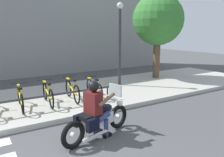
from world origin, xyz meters
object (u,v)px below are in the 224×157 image
Objects in this scene: bike_rack at (24,100)px; bicycle_3 at (20,98)px; bicycle_5 at (72,90)px; bicycle_4 at (48,94)px; tree_near_rack at (158,20)px; bicycle_6 at (94,88)px; rider at (96,106)px; street_lamp at (120,37)px; motorcycle at (98,119)px.

bicycle_3 is at bearing 89.95° from bike_rack.
bicycle_5 is at bearing 17.72° from bike_rack.
bicycle_4 is 6.88m from tree_near_rack.
bicycle_6 reaches higher than bike_rack.
bicycle_5 reaches higher than bike_rack.
bicycle_4 is (-0.33, 2.79, -0.32)m from rider.
bicycle_3 reaches higher than bike_rack.
bicycle_5 is at bearing -164.07° from tree_near_rack.
street_lamp is at bearing 17.19° from bicycle_4.
motorcycle is at bearing 13.25° from rider.
bicycle_5 is 0.29× the size of bike_rack.
tree_near_rack is (6.19, 1.52, 2.60)m from bicycle_4.
bicycle_5 is 1.82m from bike_rack.
motorcycle is 0.37m from rider.
motorcycle reaches higher than bicycle_6.
bike_rack is 5.09m from street_lamp.
motorcycle is at bearing -60.14° from bike_rack.
tree_near_rack is at bearing 18.81° from bicycle_6.
bicycle_3 is 4.97m from street_lamp.
rider is 0.25× the size of bike_rack.
tree_near_rack is at bearing 16.37° from bike_rack.
rider reaches higher than bike_rack.
street_lamp reaches higher than bicycle_3.
rider is 2.55m from bike_rack.
street_lamp reaches higher than rider.
bicycle_3 is 0.29× the size of bike_rack.
bicycle_6 is at bearing -149.29° from street_lamp.
motorcycle is 3.05m from bicycle_3.
rider is 2.83m from bicycle_4.
motorcycle is 2.81m from bicycle_5.
motorcycle is at bearing -81.64° from bicycle_4.
bicycle_5 is at bearing -0.04° from bicycle_3.
motorcycle is at bearing -99.39° from bicycle_5.
motorcycle is 0.36× the size of bike_rack.
tree_near_rack reaches higher than street_lamp.
bicycle_6 is 0.27× the size of bike_rack.
bike_rack is at bearing -90.05° from bicycle_3.
bicycle_3 is at bearing 113.22° from rider.
rider reaches higher than bicycle_5.
street_lamp is at bearing 50.52° from motorcycle.
bicycle_3 is at bearing 114.66° from motorcycle.
tree_near_rack reaches higher than bicycle_5.
rider is at bearing -100.83° from bicycle_5.
bicycle_6 is (1.32, 2.78, 0.02)m from motorcycle.
motorcycle is 3.08m from bicycle_6.
motorcycle reaches higher than bike_rack.
tree_near_rack reaches higher than bicycle_3.
bicycle_3 reaches higher than bicycle_6.
bicycle_3 is (-1.27, 2.77, 0.04)m from motorcycle.
bicycle_3 is 1.10× the size of bicycle_6.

